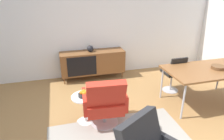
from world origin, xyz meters
TOP-DOWN VIEW (x-y plane):
  - ground_plane at (0.00, 0.00)m, footprint 8.32×8.32m
  - wall_back at (0.00, 2.60)m, footprint 6.80×0.12m
  - sideboard at (-0.16, 2.30)m, footprint 1.60×0.45m
  - vase_cobalt at (-0.20, 2.30)m, footprint 0.16×0.16m
  - dining_table at (1.79, 0.55)m, footprint 1.60×0.90m
  - wooden_bowl_on_table at (2.00, 0.51)m, footprint 0.26×0.26m
  - dining_chair_back_left at (1.44, 1.11)m, footprint 0.41×0.44m
  - lounge_chair_red at (-0.30, 0.35)m, footprint 0.77×0.71m
  - side_table_round at (-0.62, 0.52)m, footprint 0.44×0.44m
  - fruit_bowl at (-0.62, 0.52)m, footprint 0.20×0.20m

SIDE VIEW (x-z plane):
  - ground_plane at x=0.00m, z-range 0.00..0.00m
  - side_table_round at x=-0.62m, z-range 0.06..0.58m
  - sideboard at x=-0.16m, z-range 0.08..0.80m
  - lounge_chair_red at x=-0.30m, z-range -0.01..0.94m
  - dining_chair_back_left at x=1.44m, z-range 0.04..0.90m
  - fruit_bowl at x=-0.62m, z-range 0.51..0.62m
  - dining_table at x=1.79m, z-range 0.33..1.07m
  - wooden_bowl_on_table at x=2.00m, z-range 0.74..0.80m
  - vase_cobalt at x=-0.20m, z-range 0.72..0.88m
  - wall_back at x=0.00m, z-range 0.00..2.80m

